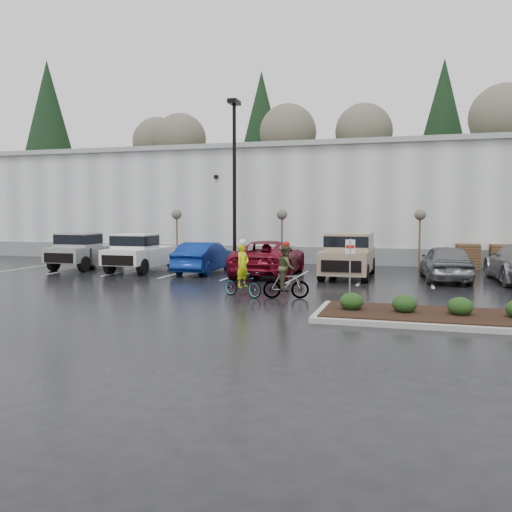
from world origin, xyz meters
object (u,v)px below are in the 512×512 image
(sapling_west, at_px, (177,217))
(sapling_east, at_px, (420,218))
(pallet_stack_b, at_px, (502,257))
(cyclist_hivis, at_px, (243,279))
(pallet_stack_a, at_px, (468,256))
(pickup_silver, at_px, (88,250))
(lamppost, at_px, (234,164))
(suv_tan, at_px, (348,255))
(car_grey, at_px, (446,262))
(car_blue, at_px, (204,257))
(fire_lane_sign, at_px, (350,264))
(cyclist_olive, at_px, (286,277))
(sapling_mid, at_px, (282,218))
(pickup_white, at_px, (144,252))
(car_red, at_px, (269,258))

(sapling_west, relative_size, sapling_east, 1.00)
(sapling_east, relative_size, pallet_stack_b, 2.37)
(pallet_stack_b, height_order, cyclist_hivis, cyclist_hivis)
(pallet_stack_a, bearing_deg, pickup_silver, -165.06)
(pallet_stack_a, bearing_deg, lamppost, -170.91)
(suv_tan, bearing_deg, sapling_east, 54.67)
(car_grey, bearing_deg, pickup_silver, -6.02)
(lamppost, relative_size, car_blue, 1.97)
(fire_lane_sign, xyz_separation_m, car_blue, (-8.16, 8.10, -0.63))
(car_blue, relative_size, car_grey, 0.99)
(pallet_stack_a, height_order, cyclist_olive, cyclist_olive)
(sapling_mid, bearing_deg, sapling_west, 180.00)
(lamppost, xyz_separation_m, pallet_stack_a, (12.50, 2.00, -5.01))
(cyclist_olive, bearing_deg, pallet_stack_b, -49.99)
(sapling_mid, height_order, cyclist_olive, sapling_mid)
(sapling_mid, height_order, pickup_white, sapling_mid)
(sapling_west, xyz_separation_m, car_grey, (15.09, -4.63, -1.92))
(fire_lane_sign, bearing_deg, cyclist_olive, 151.22)
(lamppost, bearing_deg, cyclist_olive, -62.64)
(suv_tan, bearing_deg, pickup_silver, 178.94)
(pallet_stack_b, height_order, fire_lane_sign, fire_lane_sign)
(car_blue, bearing_deg, pickup_silver, -3.06)
(car_grey, height_order, cyclist_olive, cyclist_olive)
(sapling_east, bearing_deg, car_red, -145.86)
(car_blue, bearing_deg, sapling_east, -155.14)
(sapling_mid, height_order, pallet_stack_a, sapling_mid)
(pickup_white, bearing_deg, cyclist_hivis, -41.95)
(cyclist_olive, bearing_deg, pickup_white, 38.47)
(sapling_mid, relative_size, cyclist_hivis, 1.54)
(sapling_east, height_order, pallet_stack_a, sapling_east)
(lamppost, relative_size, sapling_west, 2.88)
(lamppost, bearing_deg, pickup_white, -135.41)
(cyclist_hivis, bearing_deg, sapling_east, -5.46)
(sapling_west, relative_size, suv_tan, 0.63)
(car_red, distance_m, suv_tan, 3.78)
(sapling_east, height_order, pickup_white, sapling_east)
(cyclist_olive, bearing_deg, sapling_east, -36.61)
(pallet_stack_b, bearing_deg, pickup_silver, -166.20)
(pallet_stack_b, distance_m, pickup_silver, 22.13)
(pickup_white, bearing_deg, sapling_west, 93.13)
(car_red, bearing_deg, cyclist_olive, 107.26)
(pallet_stack_a, height_order, cyclist_hivis, cyclist_hivis)
(pickup_white, xyz_separation_m, cyclist_hivis, (7.58, -6.81, -0.33))
(pallet_stack_a, height_order, pallet_stack_b, same)
(sapling_west, bearing_deg, pickup_white, -86.87)
(pallet_stack_a, height_order, car_blue, car_blue)
(car_red, relative_size, car_grey, 1.27)
(sapling_mid, xyz_separation_m, cyclist_olive, (2.93, -11.50, -1.97))
(sapling_east, distance_m, pallet_stack_b, 4.78)
(pallet_stack_a, distance_m, car_blue, 14.07)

